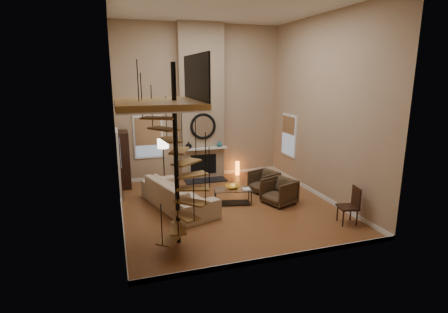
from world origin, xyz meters
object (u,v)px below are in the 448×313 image
object	(u,v)px
coffee_table	(233,195)
accent_lamp	(237,168)
sofa	(177,194)
hutch	(123,160)
floor_lamp	(163,148)
armchair_far	(281,191)
armchair_near	(265,181)
side_chair	(351,204)

from	to	relation	value
coffee_table	accent_lamp	xyz separation A→B (m)	(1.17, 2.83, -0.03)
coffee_table	sofa	bearing A→B (deg)	172.42
hutch	floor_lamp	distance (m)	1.49
coffee_table	armchair_far	bearing A→B (deg)	-14.55
armchair_near	floor_lamp	world-z (taller)	floor_lamp
accent_lamp	sofa	bearing A→B (deg)	-136.83
coffee_table	armchair_near	bearing A→B (deg)	26.62
armchair_near	side_chair	size ratio (longest dim) A/B	0.80
sofa	coffee_table	bearing A→B (deg)	-114.61
side_chair	accent_lamp	bearing A→B (deg)	104.00
armchair_near	accent_lamp	distance (m)	2.16
accent_lamp	side_chair	bearing A→B (deg)	-76.00
armchair_far	floor_lamp	bearing A→B (deg)	-147.29
hutch	accent_lamp	bearing A→B (deg)	2.41
sofa	accent_lamp	bearing A→B (deg)	-63.86
armchair_near	armchair_far	distance (m)	1.05
sofa	armchair_near	bearing A→B (deg)	-98.08
floor_lamp	accent_lamp	xyz separation A→B (m)	(2.90, 0.81, -1.16)
hutch	sofa	world-z (taller)	hutch
coffee_table	side_chair	distance (m)	3.32
accent_lamp	armchair_near	bearing A→B (deg)	-84.81
armchair_near	side_chair	distance (m)	3.13
hutch	side_chair	distance (m)	7.33
hutch	armchair_near	size ratio (longest dim) A/B	2.44
armchair_near	floor_lamp	distance (m)	3.53
floor_lamp	coffee_table	bearing A→B (deg)	-49.43
hutch	armchair_near	distance (m)	4.82
sofa	coffee_table	xyz separation A→B (m)	(1.62, -0.21, -0.11)
armchair_far	floor_lamp	world-z (taller)	floor_lamp
armchair_near	side_chair	world-z (taller)	side_chair
sofa	accent_lamp	world-z (taller)	sofa
floor_lamp	hutch	bearing A→B (deg)	153.34
floor_lamp	side_chair	size ratio (longest dim) A/B	1.72
hutch	armchair_far	distance (m)	5.36
hutch	coffee_table	xyz separation A→B (m)	(2.99, -2.65, -0.67)
armchair_near	floor_lamp	bearing A→B (deg)	-132.88
armchair_near	accent_lamp	xyz separation A→B (m)	(-0.19, 2.14, -0.10)
accent_lamp	side_chair	size ratio (longest dim) A/B	0.55
accent_lamp	hutch	bearing A→B (deg)	-177.59
hutch	floor_lamp	bearing A→B (deg)	-26.66
hutch	sofa	bearing A→B (deg)	-60.51
armchair_far	coffee_table	xyz separation A→B (m)	(-1.40, 0.36, -0.07)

